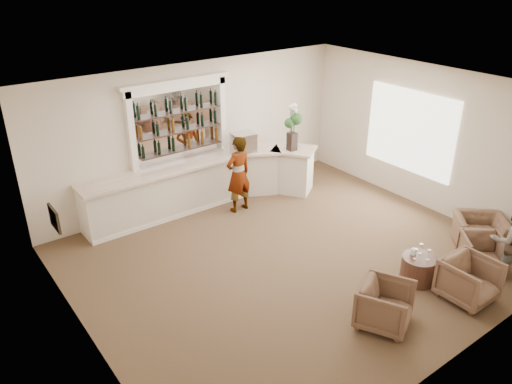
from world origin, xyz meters
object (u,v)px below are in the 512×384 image
(armchair_left, at_px, (385,305))
(espresso_machine, at_px, (243,143))
(cocktail_table, at_px, (418,269))
(armchair_right, at_px, (482,252))
(armchair_far, at_px, (479,231))
(armchair_center, at_px, (469,280))
(bar_counter, at_px, (204,183))
(flower_vase, at_px, (293,124))
(guest, at_px, (511,240))
(sommelier, at_px, (238,174))

(armchair_left, relative_size, espresso_machine, 1.55)
(cocktail_table, bearing_deg, armchair_right, -18.43)
(armchair_far, distance_m, espresso_machine, 5.52)
(armchair_center, bearing_deg, bar_counter, 106.98)
(espresso_machine, bearing_deg, cocktail_table, -75.76)
(armchair_left, distance_m, espresso_machine, 5.48)
(armchair_far, distance_m, flower_vase, 4.70)
(armchair_right, distance_m, armchair_far, 0.89)
(guest, height_order, espresso_machine, espresso_machine)
(armchair_left, xyz_separation_m, espresso_machine, (1.01, 5.29, 1.00))
(bar_counter, xyz_separation_m, sommelier, (0.51, -0.67, 0.33))
(cocktail_table, bearing_deg, armchair_center, -74.23)
(bar_counter, relative_size, cocktail_table, 9.08)
(armchair_far, bearing_deg, armchair_left, -127.62)
(bar_counter, relative_size, sommelier, 3.17)
(guest, relative_size, espresso_machine, 2.81)
(armchair_center, bearing_deg, guest, -0.04)
(sommelier, xyz_separation_m, armchair_center, (1.24, -5.12, -0.52))
(sommelier, xyz_separation_m, armchair_far, (3.05, -4.22, -0.59))
(sommelier, relative_size, guest, 1.20)
(espresso_machine, bearing_deg, armchair_center, -74.13)
(bar_counter, xyz_separation_m, cocktail_table, (1.51, -4.94, -0.32))
(cocktail_table, relative_size, sommelier, 0.35)
(bar_counter, distance_m, armchair_left, 5.37)
(guest, bearing_deg, flower_vase, -43.00)
(sommelier, bearing_deg, armchair_center, 99.83)
(armchair_center, bearing_deg, flower_vase, 86.29)
(armchair_left, relative_size, armchair_right, 1.11)
(espresso_machine, bearing_deg, guest, -62.76)
(armchair_far, relative_size, espresso_machine, 1.81)
(sommelier, relative_size, armchair_center, 2.12)
(armchair_right, bearing_deg, cocktail_table, -157.06)
(bar_counter, bearing_deg, espresso_machine, -3.65)
(cocktail_table, height_order, armchair_center, armchair_center)
(armchair_center, height_order, armchair_far, armchair_center)
(flower_vase, bearing_deg, guest, -80.59)
(armchair_left, distance_m, armchair_center, 1.73)
(cocktail_table, bearing_deg, espresso_machine, 95.02)
(cocktail_table, relative_size, armchair_right, 0.84)
(cocktail_table, xyz_separation_m, sommelier, (-1.00, 4.27, 0.65))
(cocktail_table, relative_size, armchair_left, 0.76)
(armchair_left, bearing_deg, sommelier, 57.55)
(armchair_right, xyz_separation_m, armchair_far, (0.73, 0.49, -0.03))
(armchair_left, bearing_deg, espresso_machine, 52.12)
(armchair_right, xyz_separation_m, flower_vase, (-0.73, 4.71, 1.45))
(cocktail_table, bearing_deg, guest, -30.66)
(armchair_far, bearing_deg, flower_vase, 153.82)
(sommelier, height_order, armchair_far, sommelier)
(sommelier, bearing_deg, armchair_left, 80.87)
(cocktail_table, relative_size, guest, 0.42)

